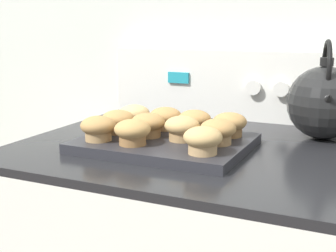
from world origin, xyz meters
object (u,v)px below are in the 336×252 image
object	(u,v)px
muffin_r1_c3	(218,131)
muffin_r2_c2	(194,121)
muffin_r1_c0	(118,121)
muffin_r1_c2	(182,128)
muffin_r0_c0	(98,128)
muffin_r0_c1	(132,132)
muffin_r0_c3	(203,140)
muffin_r2_c3	(230,124)
muffin_r2_c1	(165,118)
muffin_pan	(165,143)
tea_kettle	(324,101)
muffin_r1_c1	(148,124)
muffin_r2_c0	(134,115)

from	to	relation	value
muffin_r1_c3	muffin_r2_c2	distance (m)	0.12
muffin_r1_c0	muffin_r1_c2	bearing A→B (deg)	-1.11
muffin_r0_c0	muffin_r2_c2	distance (m)	0.23
muffin_r0_c1	muffin_r1_c3	xyz separation A→B (m)	(0.16, 0.08, 0.00)
muffin_r0_c3	muffin_r2_c2	bearing A→B (deg)	116.93
muffin_r0_c3	muffin_r2_c3	world-z (taller)	same
muffin_r2_c1	muffin_r2_c3	distance (m)	0.16
muffin_pan	muffin_r0_c0	distance (m)	0.16
muffin_r1_c2	muffin_r1_c3	distance (m)	0.08
muffin_r2_c2	muffin_r0_c0	bearing A→B (deg)	-136.10
muffin_r2_c2	muffin_r2_c3	xyz separation A→B (m)	(0.09, 0.00, 0.00)
tea_kettle	muffin_r0_c1	bearing A→B (deg)	-137.51
muffin_r1_c1	tea_kettle	size ratio (longest dim) A/B	0.33
muffin_r2_c2	muffin_r0_c1	bearing A→B (deg)	-116.28
muffin_r0_c0	tea_kettle	world-z (taller)	tea_kettle
muffin_r0_c0	muffin_r1_c2	distance (m)	0.19
muffin_r2_c3	muffin_r1_c1	bearing A→B (deg)	-153.46
muffin_r0_c1	muffin_r1_c1	distance (m)	0.08
muffin_r1_c0	muffin_r2_c1	size ratio (longest dim) A/B	1.00
muffin_r0_c1	muffin_r2_c2	world-z (taller)	same
muffin_r2_c0	muffin_pan	bearing A→B (deg)	-33.43
muffin_r2_c1	muffin_r2_c2	size ratio (longest dim) A/B	1.00
muffin_r0_c3	muffin_r2_c1	size ratio (longest dim) A/B	1.00
muffin_r2_c3	muffin_r0_c3	bearing A→B (deg)	-90.89
muffin_r0_c1	muffin_r2_c3	xyz separation A→B (m)	(0.17, 0.16, 0.00)
muffin_r2_c2	muffin_r2_c3	bearing A→B (deg)	2.23
muffin_pan	muffin_r2_c0	world-z (taller)	muffin_r2_c0
muffin_r0_c1	muffin_r1_c1	world-z (taller)	same
muffin_r0_c1	muffin_r0_c3	bearing A→B (deg)	-1.45
muffin_r0_c0	muffin_r2_c2	world-z (taller)	same
muffin_r1_c2	muffin_r1_c3	bearing A→B (deg)	2.59
muffin_r2_c3	muffin_pan	bearing A→B (deg)	-146.36
muffin_r0_c3	muffin_r2_c0	world-z (taller)	same
muffin_r1_c2	tea_kettle	distance (m)	0.37
muffin_r1_c0	muffin_r2_c3	world-z (taller)	same
muffin_r0_c3	muffin_r1_c0	bearing A→B (deg)	160.77
muffin_pan	muffin_r1_c3	world-z (taller)	muffin_r1_c3
muffin_r1_c3	muffin_r1_c0	bearing A→B (deg)	-179.88
muffin_r0_c3	muffin_r1_c3	distance (m)	0.09
muffin_r2_c1	tea_kettle	xyz separation A→B (m)	(0.35, 0.16, 0.04)
muffin_r0_c3	muffin_r1_c1	bearing A→B (deg)	153.32
muffin_pan	muffin_r2_c0	size ratio (longest dim) A/B	4.73
muffin_r0_c1	muffin_r1_c0	xyz separation A→B (m)	(-0.09, 0.08, 0.00)
muffin_r2_c3	tea_kettle	distance (m)	0.25
muffin_r0_c3	muffin_r1_c3	bearing A→B (deg)	88.68
muffin_r1_c3	muffin_r1_c1	bearing A→B (deg)	-178.79
muffin_pan	muffin_r1_c2	bearing A→B (deg)	-1.49
muffin_r2_c0	muffin_r2_c2	distance (m)	0.17
muffin_pan	muffin_r2_c3	bearing A→B (deg)	33.64
muffin_r1_c1	muffin_r2_c1	xyz separation A→B (m)	(0.00, 0.09, 0.00)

